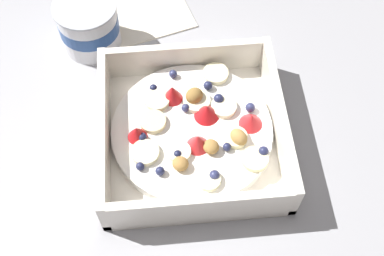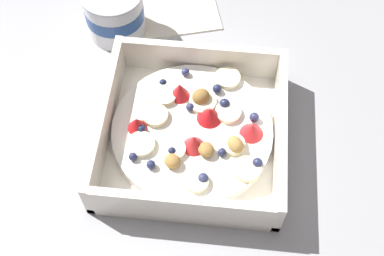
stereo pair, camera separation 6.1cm
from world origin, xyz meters
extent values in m
plane|color=#9E9EA3|center=(0.00, 0.00, 0.00)|extent=(2.40, 2.40, 0.00)
cube|color=white|center=(0.00, 0.02, 0.01)|extent=(0.22, 0.22, 0.01)
cube|color=white|center=(0.00, -0.09, 0.03)|extent=(0.22, 0.01, 0.06)
cube|color=white|center=(0.00, 0.13, 0.03)|extent=(0.22, 0.01, 0.06)
cube|color=white|center=(-0.11, 0.02, 0.03)|extent=(0.01, 0.20, 0.06)
cube|color=white|center=(0.11, 0.02, 0.03)|extent=(0.01, 0.20, 0.06)
cylinder|color=white|center=(0.00, 0.02, 0.02)|extent=(0.20, 0.20, 0.02)
cylinder|color=#F4EAB7|center=(0.08, -0.02, 0.03)|extent=(0.04, 0.04, 0.01)
cylinder|color=#F4EAB7|center=(-0.07, 0.01, 0.03)|extent=(0.04, 0.04, 0.01)
cylinder|color=#F4EAB7|center=(-0.02, -0.03, 0.03)|extent=(0.03, 0.03, 0.01)
cylinder|color=#F7EFC6|center=(0.03, -0.02, 0.03)|extent=(0.05, 0.05, 0.01)
cylinder|color=beige|center=(-0.05, -0.05, 0.03)|extent=(0.04, 0.04, 0.01)
cylinder|color=#F7EFC6|center=(-0.03, 0.04, 0.03)|extent=(0.04, 0.04, 0.01)
cylinder|color=#F4EAB7|center=(0.04, 0.06, 0.03)|extent=(0.04, 0.04, 0.01)
cylinder|color=#F7EFC6|center=(0.04, 0.01, 0.03)|extent=(0.04, 0.04, 0.01)
cylinder|color=beige|center=(0.01, 0.07, 0.03)|extent=(0.04, 0.04, 0.01)
cylinder|color=#F4EAB7|center=(-0.03, 0.08, 0.03)|extent=(0.04, 0.04, 0.01)
cone|color=red|center=(-0.01, 0.09, 0.04)|extent=(0.03, 0.03, 0.02)
cone|color=red|center=(-0.03, 0.02, 0.04)|extent=(0.03, 0.03, 0.02)
cone|color=red|center=(0.00, -0.05, 0.04)|extent=(0.04, 0.04, 0.02)
cone|color=red|center=(0.02, 0.00, 0.04)|extent=(0.04, 0.04, 0.02)
cone|color=red|center=(0.05, 0.04, 0.04)|extent=(0.03, 0.03, 0.02)
sphere|color=navy|center=(0.08, 0.04, 0.03)|extent=(0.01, 0.01, 0.01)
sphere|color=navy|center=(-0.07, 0.00, 0.03)|extent=(0.01, 0.01, 0.01)
sphere|color=#23284C|center=(-0.06, 0.06, 0.03)|extent=(0.01, 0.01, 0.01)
sphere|color=#23284C|center=(-0.01, 0.08, 0.03)|extent=(0.01, 0.01, 0.01)
sphere|color=#23284C|center=(-0.03, -0.02, 0.03)|extent=(0.01, 0.01, 0.01)
sphere|color=#23284C|center=(0.06, -0.01, 0.03)|extent=(0.01, 0.01, 0.01)
sphere|color=navy|center=(0.03, 0.03, 0.03)|extent=(0.01, 0.01, 0.01)
sphere|color=#191E3D|center=(0.06, 0.06, 0.03)|extent=(0.01, 0.01, 0.01)
sphere|color=#23284C|center=(0.04, -0.02, 0.03)|extent=(0.01, 0.01, 0.01)
sphere|color=#23284C|center=(-0.05, 0.08, 0.03)|extent=(0.01, 0.01, 0.01)
sphere|color=navy|center=(0.02, -0.05, 0.03)|extent=(0.01, 0.01, 0.01)
sphere|color=#23284C|center=(-0.04, -0.06, 0.03)|extent=(0.01, 0.01, 0.01)
sphere|color=#191E3D|center=(-0.04, 0.04, 0.03)|extent=(0.01, 0.01, 0.01)
ellipsoid|color=#AD7F42|center=(-0.03, 0.00, 0.03)|extent=(0.03, 0.03, 0.01)
ellipsoid|color=tan|center=(-0.02, -0.03, 0.04)|extent=(0.03, 0.03, 0.02)
ellipsoid|color=olive|center=(0.04, 0.01, 0.04)|extent=(0.03, 0.03, 0.02)
ellipsoid|color=#AD7F42|center=(-0.05, 0.04, 0.03)|extent=(0.02, 0.03, 0.01)
cylinder|color=white|center=(0.17, 0.15, 0.04)|extent=(0.08, 0.08, 0.07)
cylinder|color=#2D5193|center=(0.17, 0.15, 0.04)|extent=(0.08, 0.08, 0.02)
cylinder|color=#B7BCC6|center=(0.17, 0.15, 0.07)|extent=(0.09, 0.09, 0.00)
cube|color=silver|center=(0.23, 0.07, 0.00)|extent=(0.15, 0.15, 0.01)
camera|label=1|loc=(-0.32, 0.05, 0.55)|focal=47.00mm
camera|label=2|loc=(-0.32, -0.01, 0.55)|focal=47.00mm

